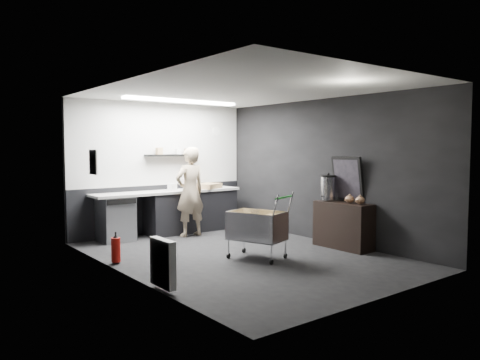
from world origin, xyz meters
TOP-DOWN VIEW (x-y plane):
  - floor at (0.00, 0.00)m, footprint 5.50×5.50m
  - ceiling at (0.00, 0.00)m, footprint 5.50×5.50m
  - wall_back at (0.00, 2.75)m, footprint 5.50×0.00m
  - wall_front at (0.00, -2.75)m, footprint 5.50×0.00m
  - wall_left at (-2.00, 0.00)m, footprint 0.00×5.50m
  - wall_right at (2.00, 0.00)m, footprint 0.00×5.50m
  - kitchen_wall_panel at (0.00, 2.73)m, footprint 3.95×0.02m
  - dado_panel at (0.00, 2.73)m, footprint 3.95×0.02m
  - floating_shelf at (0.20, 2.62)m, footprint 1.20×0.22m
  - wall_clock at (1.40, 2.72)m, footprint 0.20×0.03m
  - poster at (-1.98, 1.30)m, footprint 0.02×0.30m
  - poster_red_band at (-1.98, 1.30)m, footprint 0.02×0.22m
  - radiator at (-1.94, -0.90)m, footprint 0.10×0.50m
  - ceiling_strip at (0.00, 1.85)m, footprint 2.40×0.20m
  - prep_counter at (0.14, 2.42)m, footprint 3.20×0.61m
  - person at (0.23, 1.97)m, footprint 0.67×0.46m
  - shopping_cart at (0.07, -0.31)m, footprint 0.86×1.12m
  - sideboard at (1.79, -0.63)m, footprint 0.46×1.08m
  - fire_extinguisher at (-1.85, 0.77)m, footprint 0.14×0.14m
  - cardboard_box at (0.94, 2.37)m, footprint 0.65×0.59m
  - pink_tub at (0.47, 2.42)m, footprint 0.23×0.23m
  - white_container at (0.05, 2.37)m, footprint 0.19×0.17m

SIDE VIEW (x-z plane):
  - floor at x=0.00m, z-range 0.00..0.00m
  - fire_extinguisher at x=-1.85m, z-range -0.01..0.46m
  - radiator at x=-1.94m, z-range 0.05..0.65m
  - prep_counter at x=0.14m, z-range 0.01..0.91m
  - shopping_cart at x=0.07m, z-range -0.02..1.01m
  - dado_panel at x=0.00m, z-range 0.00..1.00m
  - sideboard at x=1.79m, z-range -0.29..1.33m
  - person at x=0.23m, z-range 0.00..1.79m
  - cardboard_box at x=0.94m, z-range 0.90..1.01m
  - white_container at x=0.05m, z-range 0.90..1.04m
  - pink_tub at x=0.47m, z-range 0.90..1.13m
  - wall_back at x=0.00m, z-range -1.40..4.10m
  - wall_front at x=0.00m, z-range -1.40..4.10m
  - wall_left at x=-2.00m, z-range -1.40..4.10m
  - wall_right at x=2.00m, z-range -1.40..4.10m
  - poster at x=-1.98m, z-range 1.35..1.75m
  - floating_shelf at x=0.20m, z-range 1.60..1.64m
  - poster_red_band at x=-1.98m, z-range 1.57..1.67m
  - kitchen_wall_panel at x=0.00m, z-range 1.00..2.70m
  - wall_clock at x=1.40m, z-range 2.05..2.25m
  - ceiling_strip at x=0.00m, z-range 2.65..2.69m
  - ceiling at x=0.00m, z-range 2.70..2.70m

